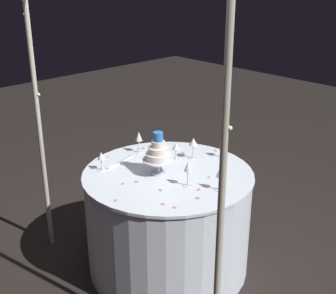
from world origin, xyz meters
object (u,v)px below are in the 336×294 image
object	(u,v)px
cake_knife	(118,163)
wine_glass_3	(101,157)
wine_glass_0	(193,143)
wine_glass_5	(188,168)
decorative_arch	(108,113)
wine_glass_4	(220,173)
main_table	(168,220)
wine_glass_1	(224,143)
wine_glass_2	(139,138)
tiered_cake	(158,153)
wine_glass_6	(176,147)

from	to	relation	value
cake_knife	wine_glass_3	bearing A→B (deg)	95.90
wine_glass_0	wine_glass_5	bearing A→B (deg)	129.02
cake_knife	decorative_arch	bearing A→B (deg)	137.84
decorative_arch	wine_glass_0	bearing A→B (deg)	-86.26
wine_glass_3	wine_glass_4	distance (m)	0.86
main_table	wine_glass_0	bearing A→B (deg)	-80.30
wine_glass_1	wine_glass_2	xyz separation A→B (m)	(0.51, 0.40, 0.00)
decorative_arch	wine_glass_3	size ratio (longest dim) A/B	14.77
main_table	wine_glass_5	bearing A→B (deg)	168.56
decorative_arch	wine_glass_5	size ratio (longest dim) A/B	11.56
wine_glass_5	cake_knife	world-z (taller)	wine_glass_5
main_table	wine_glass_1	xyz separation A→B (m)	(-0.09, -0.49, 0.51)
main_table	wine_glass_4	xyz separation A→B (m)	(-0.42, -0.06, 0.51)
wine_glass_5	main_table	bearing A→B (deg)	-11.44
decorative_arch	tiered_cake	size ratio (longest dim) A/B	6.64
tiered_cake	wine_glass_2	xyz separation A→B (m)	(0.38, -0.15, -0.03)
wine_glass_0	wine_glass_3	size ratio (longest dim) A/B	1.19
main_table	cake_knife	world-z (taller)	cake_knife
wine_glass_2	cake_knife	size ratio (longest dim) A/B	0.59
main_table	wine_glass_1	distance (m)	0.71
wine_glass_6	wine_glass_1	bearing A→B (deg)	-126.33
wine_glass_0	tiered_cake	bearing A→B (deg)	92.45
wine_glass_5	cake_knife	xyz separation A→B (m)	(0.61, 0.10, -0.13)
wine_glass_1	wine_glass_2	bearing A→B (deg)	37.74
tiered_cake	cake_knife	world-z (taller)	tiered_cake
main_table	wine_glass_5	size ratio (longest dim) A/B	6.83
wine_glass_1	wine_glass_6	size ratio (longest dim) A/B	1.17
decorative_arch	tiered_cake	world-z (taller)	decorative_arch
tiered_cake	wine_glass_0	xyz separation A→B (m)	(0.02, -0.37, -0.03)
wine_glass_2	wine_glass_6	size ratio (longest dim) A/B	1.25
wine_glass_2	wine_glass_5	size ratio (longest dim) A/B	0.97
tiered_cake	wine_glass_1	bearing A→B (deg)	-103.18
tiered_cake	wine_glass_0	size ratio (longest dim) A/B	1.88
wine_glass_0	wine_glass_6	bearing A→B (deg)	58.14
wine_glass_3	wine_glass_4	size ratio (longest dim) A/B	0.84
cake_knife	wine_glass_4	bearing A→B (deg)	-165.46
wine_glass_2	cake_knife	xyz separation A→B (m)	(-0.05, 0.24, -0.12)
wine_glass_0	wine_glass_2	world-z (taller)	wine_glass_2
decorative_arch	wine_glass_2	size ratio (longest dim) A/B	11.95
main_table	wine_glass_5	xyz separation A→B (m)	(-0.24, 0.05, 0.52)
tiered_cake	wine_glass_3	bearing A→B (deg)	38.23
decorative_arch	wine_glass_5	xyz separation A→B (m)	(-0.24, -0.44, -0.42)
wine_glass_4	wine_glass_5	world-z (taller)	wine_glass_5
wine_glass_0	wine_glass_1	xyz separation A→B (m)	(-0.14, -0.18, -0.01)
wine_glass_4	wine_glass_5	distance (m)	0.21
decorative_arch	wine_glass_1	bearing A→B (deg)	-95.38
wine_glass_2	wine_glass_6	xyz separation A→B (m)	(-0.30, -0.11, -0.02)
main_table	wine_glass_3	xyz separation A→B (m)	(0.36, 0.31, 0.49)
wine_glass_0	wine_glass_5	size ratio (longest dim) A/B	0.93
wine_glass_2	wine_glass_4	distance (m)	0.85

